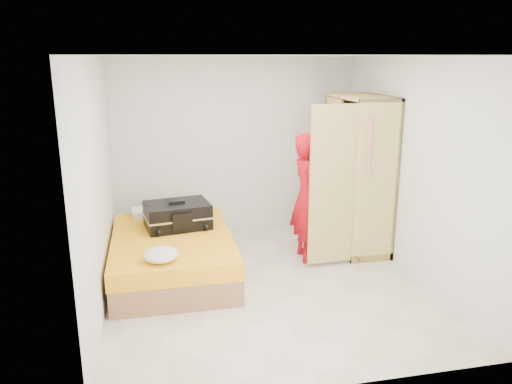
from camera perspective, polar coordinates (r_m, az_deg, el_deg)
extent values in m
plane|color=beige|center=(6.01, 1.06, -10.31)|extent=(4.00, 4.00, 0.00)
plane|color=white|center=(5.42, 1.20, 15.33)|extent=(4.00, 4.00, 0.00)
cube|color=white|center=(7.49, -2.35, 5.31)|extent=(3.60, 0.02, 2.60)
cube|color=white|center=(3.73, 8.12, -5.15)|extent=(3.60, 0.02, 2.60)
cube|color=white|center=(5.46, -17.59, 0.85)|extent=(0.02, 4.00, 2.60)
cube|color=white|center=(6.22, 17.51, 2.56)|extent=(0.02, 4.00, 2.60)
cube|color=#A06A48|center=(6.24, -9.44, -7.99)|extent=(1.40, 2.00, 0.30)
cube|color=#FFA91A|center=(6.15, -9.54, -5.85)|extent=(1.42, 2.02, 0.20)
cube|color=#E3C46E|center=(7.04, 13.60, 2.17)|extent=(0.04, 1.20, 2.10)
cube|color=#E3C46E|center=(6.42, 13.61, 0.91)|extent=(0.58, 0.04, 2.10)
cube|color=#E3C46E|center=(7.45, 9.82, 3.08)|extent=(0.58, 0.04, 2.10)
cube|color=#E3C46E|center=(6.78, 12.05, 10.59)|extent=(0.58, 1.20, 0.04)
cube|color=tan|center=(7.22, 11.16, -5.67)|extent=(0.58, 1.20, 0.10)
cube|color=#E3C46E|center=(7.10, 8.62, 2.53)|extent=(0.04, 0.59, 2.00)
cube|color=#E3C46E|center=(6.20, 8.70, 0.66)|extent=(0.59, 0.07, 2.00)
cylinder|color=#B2B2B7|center=(6.79, 11.97, 9.25)|extent=(0.02, 1.10, 0.02)
imported|color=red|center=(6.47, 5.83, -0.61)|extent=(0.41, 0.61, 1.67)
cube|color=black|center=(6.38, -8.98, -2.61)|extent=(0.86, 0.67, 0.31)
cube|color=black|center=(6.33, -9.04, -1.13)|extent=(0.21, 0.09, 0.03)
ellipsoid|color=white|center=(5.39, -10.83, -7.06)|extent=(0.37, 0.37, 0.14)
cube|color=white|center=(6.90, -11.47, -2.24)|extent=(0.64, 0.39, 0.11)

